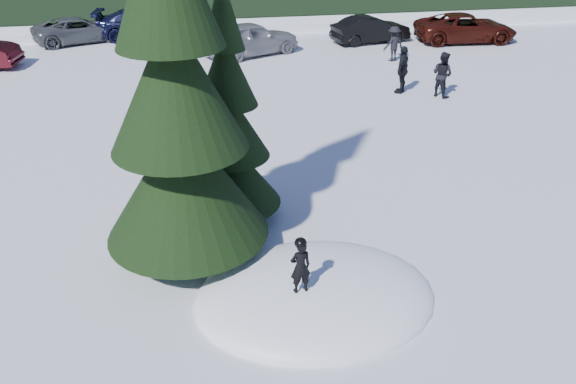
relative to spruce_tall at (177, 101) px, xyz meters
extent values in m
plane|color=white|center=(2.20, -1.80, -3.32)|extent=(200.00, 200.00, 0.00)
ellipsoid|color=white|center=(2.20, -1.80, -3.32)|extent=(4.48, 3.52, 0.96)
cylinder|color=#311E10|center=(0.00, 0.00, -2.62)|extent=(0.38, 0.38, 1.40)
cone|color=black|center=(0.00, 0.00, -1.53)|extent=(3.20, 3.20, 2.46)
cone|color=black|center=(0.00, 0.00, 0.33)|extent=(2.54, 2.54, 2.46)
cylinder|color=#311E10|center=(1.00, 1.40, -2.82)|extent=(0.26, 0.26, 1.00)
cone|color=black|center=(1.00, 1.40, -2.16)|extent=(2.20, 2.20, 1.52)
cone|color=black|center=(1.00, 1.40, -1.01)|extent=(1.75, 1.75, 1.52)
cone|color=black|center=(1.00, 1.40, 0.14)|extent=(1.29, 1.29, 1.52)
cone|color=black|center=(1.00, 1.40, 1.29)|extent=(0.84, 0.84, 1.52)
imported|color=black|center=(1.84, -2.16, -2.34)|extent=(0.40, 0.29, 1.01)
imported|color=black|center=(9.34, 8.79, -2.50)|extent=(0.94, 1.00, 1.64)
imported|color=black|center=(8.08, 9.45, -2.45)|extent=(0.96, 1.07, 1.74)
imported|color=black|center=(9.34, 13.85, -2.56)|extent=(1.10, 0.83, 1.52)
imported|color=#505458|center=(-4.84, 20.12, -2.70)|extent=(4.88, 3.59, 1.23)
imported|color=black|center=(-1.48, 20.24, -2.57)|extent=(5.36, 2.56, 1.51)
imported|color=gray|center=(3.25, 16.00, -2.55)|extent=(4.85, 3.52, 1.54)
imported|color=black|center=(9.43, 17.38, -2.67)|extent=(4.12, 2.11, 1.29)
imported|color=#37100A|center=(14.17, 16.71, -2.63)|extent=(5.15, 2.67, 1.39)
camera|label=1|loc=(0.21, -9.81, 3.26)|focal=35.00mm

